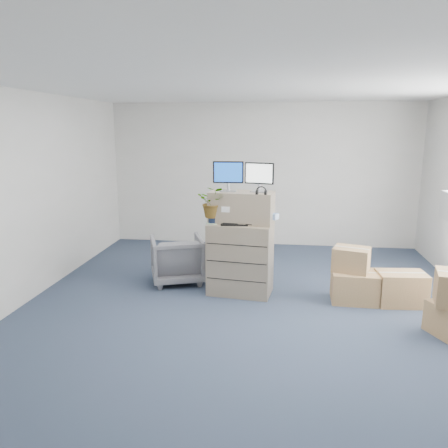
% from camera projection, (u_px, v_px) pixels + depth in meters
% --- Properties ---
extents(ground, '(7.00, 7.00, 0.00)m').
position_uv_depth(ground, '(248.00, 314.00, 5.52)').
color(ground, '#2A374C').
rests_on(ground, ground).
extents(wall_back, '(6.00, 0.02, 2.80)m').
position_uv_depth(wall_back, '(262.00, 175.00, 8.62)').
color(wall_back, '#BAB9B1').
rests_on(wall_back, ground).
extents(filing_cabinet_lower, '(0.93, 0.64, 1.02)m').
position_uv_depth(filing_cabinet_lower, '(240.00, 258.00, 6.15)').
color(filing_cabinet_lower, gray).
rests_on(filing_cabinet_lower, ground).
extents(filing_cabinet_upper, '(0.92, 0.54, 0.44)m').
position_uv_depth(filing_cabinet_upper, '(242.00, 207.00, 6.04)').
color(filing_cabinet_upper, gray).
rests_on(filing_cabinet_upper, filing_cabinet_lower).
extents(monitor_left, '(0.42, 0.17, 0.41)m').
position_uv_depth(monitor_left, '(228.00, 175.00, 5.98)').
color(monitor_left, '#99999E').
rests_on(monitor_left, filing_cabinet_upper).
extents(monitor_right, '(0.40, 0.20, 0.40)m').
position_uv_depth(monitor_right, '(259.00, 176.00, 5.92)').
color(monitor_right, '#99999E').
rests_on(monitor_right, filing_cabinet_upper).
extents(headphones, '(0.14, 0.03, 0.14)m').
position_uv_depth(headphones, '(261.00, 191.00, 5.74)').
color(headphones, black).
rests_on(headphones, filing_cabinet_upper).
extents(keyboard, '(0.47, 0.21, 0.02)m').
position_uv_depth(keyboard, '(238.00, 224.00, 5.95)').
color(keyboard, black).
rests_on(keyboard, filing_cabinet_lower).
extents(mouse, '(0.12, 0.09, 0.04)m').
position_uv_depth(mouse, '(260.00, 224.00, 5.89)').
color(mouse, silver).
rests_on(mouse, filing_cabinet_lower).
extents(water_bottle, '(0.08, 0.08, 0.28)m').
position_uv_depth(water_bottle, '(248.00, 213.00, 6.07)').
color(water_bottle, '#9A9DA2').
rests_on(water_bottle, filing_cabinet_lower).
extents(phone_dock, '(0.07, 0.06, 0.14)m').
position_uv_depth(phone_dock, '(238.00, 219.00, 6.12)').
color(phone_dock, silver).
rests_on(phone_dock, filing_cabinet_lower).
extents(external_drive, '(0.19, 0.15, 0.06)m').
position_uv_depth(external_drive, '(263.00, 221.00, 6.07)').
color(external_drive, black).
rests_on(external_drive, filing_cabinet_lower).
extents(tissue_box, '(0.25, 0.20, 0.08)m').
position_uv_depth(tissue_box, '(270.00, 216.00, 6.05)').
color(tissue_box, '#4582EB').
rests_on(tissue_box, external_drive).
extents(potted_plant, '(0.44, 0.48, 0.42)m').
position_uv_depth(potted_plant, '(213.00, 206.00, 5.99)').
color(potted_plant, '#A6C49E').
rests_on(potted_plant, filing_cabinet_lower).
extents(office_chair, '(0.94, 0.92, 0.77)m').
position_uv_depth(office_chair, '(177.00, 257.00, 6.63)').
color(office_chair, slate).
rests_on(office_chair, ground).
extents(cardboard_boxes, '(1.62, 1.44, 0.74)m').
position_uv_depth(cardboard_boxes, '(399.00, 289.00, 5.52)').
color(cardboard_boxes, olive).
rests_on(cardboard_boxes, ground).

